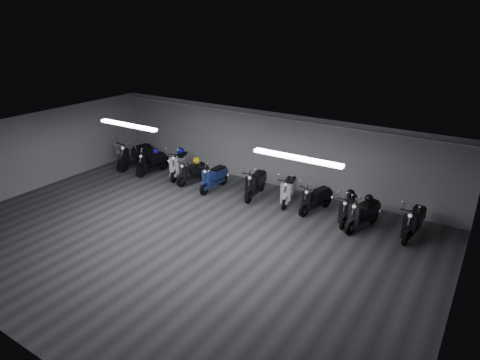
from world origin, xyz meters
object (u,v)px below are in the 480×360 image
Objects in this scene: scooter_8 at (348,204)px; helmet_2 at (369,198)px; helmet_3 at (351,193)px; helmet_0 at (197,161)px; helmet_1 at (181,151)px; scooter_4 at (213,174)px; scooter_6 at (289,186)px; bicycle at (120,150)px; scooter_7 at (316,195)px; scooter_9 at (363,209)px; scooter_1 at (151,159)px; scooter_2 at (179,160)px; scooter_10 at (414,217)px; scooter_5 at (255,179)px; scooter_3 at (192,169)px; helmet_4 at (156,151)px; scooter_0 at (135,151)px.

scooter_8 is 6.48× the size of helmet_2.
helmet_3 is at bearing 164.54° from helmet_2.
helmet_0 is 1.09m from helmet_1.
scooter_4 reaches higher than scooter_6.
bicycle is at bearing -172.11° from helmet_1.
scooter_7 is 1.67m from scooter_9.
scooter_8 is 5.77× the size of helmet_0.
scooter_1 is at bearing -178.14° from helmet_2.
scooter_2 is 1.96m from scooter_4.
scooter_10 is 6.57× the size of helmet_3.
scooter_2 reaches higher than scooter_5.
scooter_3 is 2.68m from scooter_5.
bicycle is (-3.18, -0.18, -0.06)m from scooter_2.
helmet_4 is at bearing -169.84° from scooter_3.
scooter_2 is at bearing -175.04° from scooter_10.
scooter_6 is 4.11m from scooter_10.
helmet_0 is at bearing 173.89° from scooter_8.
scooter_2 reaches higher than scooter_4.
scooter_3 is 4.07m from bicycle.
scooter_6 is (3.88, 0.40, 0.04)m from scooter_3.
scooter_10 is 1.96m from helmet_3.
helmet_0 is at bearing 16.66° from scooter_1.
scooter_2 is at bearing -162.97° from scooter_7.
bicycle is at bearing -179.37° from helmet_2.
scooter_0 is 11.05m from scooter_10.
scooter_1 reaches higher than helmet_0.
scooter_3 is at bearing -173.17° from scooter_10.
scooter_3 is 0.91× the size of scooter_9.
helmet_2 is at bearing -15.46° from helmet_3.
scooter_5 reaches higher than scooter_4.
helmet_1 is (-5.93, 0.26, 0.39)m from scooter_7.
scooter_3 is at bearing -4.25° from helmet_4.
scooter_0 is at bearing 168.91° from scooter_6.
scooter_9 is 8.60m from helmet_4.
helmet_4 is at bearing -174.38° from scooter_10.
scooter_10 is at bearing 0.58° from helmet_4.
scooter_5 reaches higher than scooter_6.
helmet_3 is at bearing -1.13° from helmet_1.
scooter_4 is at bearing -178.36° from scooter_5.
bicycle is 7.82× the size of helmet_2.
scooter_0 reaches higher than scooter_5.
scooter_5 is 3.38m from helmet_3.
helmet_4 is at bearing -162.03° from scooter_7.
scooter_0 reaches higher than scooter_9.
bicycle is at bearing -166.68° from scooter_3.
scooter_7 is at bearing 178.18° from helmet_2.
scooter_5 is (1.62, 0.28, 0.02)m from scooter_4.
scooter_1 reaches higher than helmet_1.
scooter_1 is at bearing 176.19° from scooter_8.
scooter_10 is (1.39, 0.29, -0.00)m from scooter_9.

